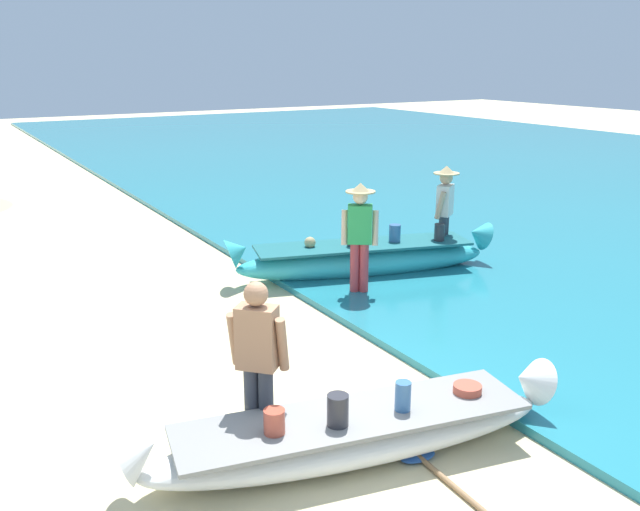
{
  "coord_description": "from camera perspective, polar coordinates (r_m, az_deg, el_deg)",
  "views": [
    {
      "loc": [
        -2.98,
        -4.98,
        3.54
      ],
      "look_at": [
        1.65,
        2.83,
        0.9
      ],
      "focal_mm": 38.4,
      "sensor_mm": 36.0,
      "label": 1
    }
  ],
  "objects": [
    {
      "name": "sea",
      "position": [
        21.46,
        21.37,
        5.75
      ],
      "size": [
        24.0,
        56.0,
        0.1
      ],
      "primitive_type": "cube",
      "color": "teal",
      "rests_on": "ground"
    },
    {
      "name": "person_vendor_hatted",
      "position": [
        10.22,
        3.34,
        1.94
      ],
      "size": [
        0.56,
        0.47,
        1.77
      ],
      "color": "#B2383D",
      "rests_on": "ground"
    },
    {
      "name": "boat_white_foreground",
      "position": [
        6.44,
        2.79,
        -14.55
      ],
      "size": [
        4.22,
        1.5,
        0.74
      ],
      "color": "white",
      "rests_on": "ground"
    },
    {
      "name": "ground_plane",
      "position": [
        6.79,
        0.21,
        -15.19
      ],
      "size": [
        80.0,
        80.0,
        0.0
      ],
      "primitive_type": "plane",
      "color": "beige"
    },
    {
      "name": "paddle",
      "position": [
        6.27,
        10.83,
        -18.17
      ],
      "size": [
        0.37,
        1.61,
        0.05
      ],
      "color": "#8E6B47",
      "rests_on": "ground"
    },
    {
      "name": "person_vendor_assistant",
      "position": [
        11.97,
        10.34,
        3.86
      ],
      "size": [
        0.56,
        0.47,
        1.77
      ],
      "color": "#333842",
      "rests_on": "ground"
    },
    {
      "name": "person_tourist_customer",
      "position": [
        6.28,
        -5.21,
        -8.43
      ],
      "size": [
        0.52,
        0.53,
        1.65
      ],
      "color": "#333842",
      "rests_on": "ground"
    },
    {
      "name": "boat_cyan_midground",
      "position": [
        11.4,
        3.64,
        -0.24
      ],
      "size": [
        4.56,
        1.96,
        0.88
      ],
      "color": "#33B2BC",
      "rests_on": "ground"
    }
  ]
}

